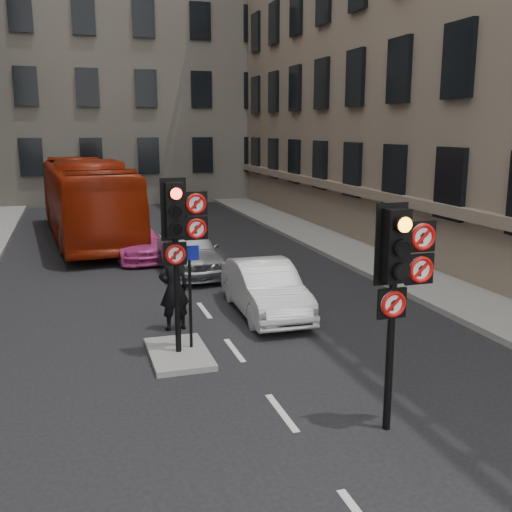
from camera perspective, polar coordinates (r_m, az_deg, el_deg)
ground at (r=8.73m, az=7.16°, el=-20.23°), size 120.00×120.00×0.00m
pavement_right at (r=21.84m, az=11.45°, el=-0.26°), size 3.00×50.00×0.16m
centre_island at (r=12.70m, az=-7.37°, el=-9.22°), size 1.20×2.00×0.12m
building_far at (r=45.11m, az=-13.87°, el=18.55°), size 30.00×14.00×20.00m
signal_near at (r=9.20m, az=13.49°, el=-1.27°), size 0.91×0.40×3.58m
signal_far at (r=12.01m, az=-7.30°, el=2.63°), size 0.91×0.40×3.58m
car_silver at (r=19.60m, az=-6.41°, el=0.49°), size 1.77×4.36×1.48m
car_white at (r=15.22m, az=0.86°, el=-3.09°), size 1.53×4.11×1.34m
car_pink at (r=22.29m, az=-11.40°, el=1.38°), size 2.08×4.33×1.22m
bus_red at (r=26.43m, az=-15.82°, el=5.18°), size 3.80×12.30×3.37m
motorcycle at (r=16.46m, az=-1.97°, el=-2.34°), size 0.73×1.90×1.12m
motorcyclist at (r=14.08m, az=-7.83°, el=-3.13°), size 0.78×0.57×1.97m
info_sign at (r=12.43m, az=-6.31°, el=-2.51°), size 0.38×0.12×2.20m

